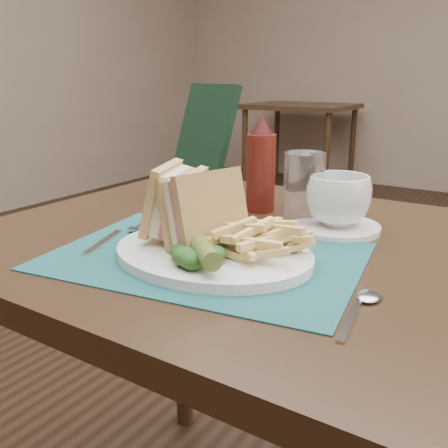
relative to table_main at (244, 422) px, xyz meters
The scene contains 17 objects.
floor 0.62m from the table_main, 90.00° to the left, with size 7.00×7.00×0.00m, color black.
table_main is the anchor object (origin of this frame).
table_bg_left 3.81m from the table_main, 113.12° to the left, with size 0.90×0.75×0.75m, color black, non-canonical shape.
placemat 0.40m from the table_main, 89.07° to the right, with size 0.45×0.32×0.00m, color #194E51.
plate 0.41m from the table_main, 82.29° to the right, with size 0.30×0.24×0.01m, color white, non-canonical shape.
sandwich_half_a 0.47m from the table_main, 124.28° to the right, with size 0.06×0.11×0.10m, color tan, non-canonical shape.
sandwich_half_b 0.47m from the table_main, 99.33° to the right, with size 0.06×0.12×0.10m, color tan, non-canonical shape.
kale_garnish 0.45m from the table_main, 84.26° to the right, with size 0.11×0.08×0.03m, color #183D16, non-canonical shape.
pickle_spear 0.45m from the table_main, 78.44° to the right, with size 0.03×0.03×0.12m, color #4C5E23.
fries_pile 0.44m from the table_main, 53.96° to the right, with size 0.18×0.20×0.05m, color #EACA75, non-canonical shape.
fork 0.44m from the table_main, 140.95° to the right, with size 0.03×0.17×0.01m, color silver, non-canonical shape.
spoon 0.49m from the table_main, 35.67° to the right, with size 0.03×0.15×0.01m, color silver, non-canonical shape.
saucer 0.41m from the table_main, 43.22° to the left, with size 0.15×0.15×0.01m, color white.
coffee_cup 0.46m from the table_main, 43.22° to the left, with size 0.11×0.11×0.09m, color white.
drinking_glass 0.46m from the table_main, 63.44° to the left, with size 0.07×0.07×0.13m, color white.
ketchup_bottle 0.50m from the table_main, 111.13° to the left, with size 0.06×0.06×0.19m, color #52140E, non-canonical shape.
check_presenter 0.58m from the table_main, 139.08° to the left, with size 0.15×0.02×0.25m, color black.
Camera 1 is at (0.40, -1.19, 1.01)m, focal length 40.00 mm.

